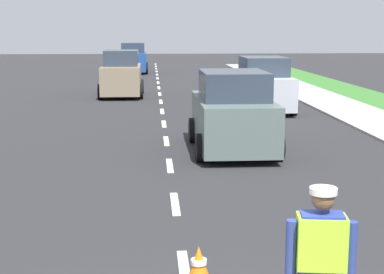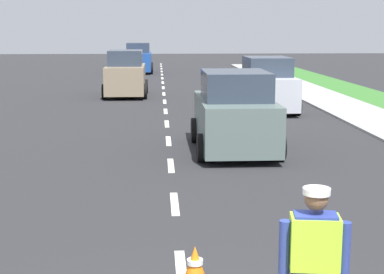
{
  "view_description": "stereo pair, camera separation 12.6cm",
  "coord_description": "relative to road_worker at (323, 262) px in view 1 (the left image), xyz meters",
  "views": [
    {
      "loc": [
        -0.4,
        -4.5,
        3.13
      ],
      "look_at": [
        0.36,
        6.39,
        1.1
      ],
      "focal_mm": 54.93,
      "sensor_mm": 36.0,
      "label": 1
    },
    {
      "loc": [
        -0.28,
        -4.51,
        3.13
      ],
      "look_at": [
        0.36,
        6.39,
        1.1
      ],
      "focal_mm": 54.93,
      "sensor_mm": 36.0,
      "label": 2
    }
  ],
  "objects": [
    {
      "name": "car_oncoming_second",
      "position": [
        -2.98,
        22.3,
        0.06
      ],
      "size": [
        2.0,
        3.88,
        2.13
      ],
      "color": "gray",
      "rests_on": "ground"
    },
    {
      "name": "car_outgoing_ahead",
      "position": [
        0.46,
        9.59,
        0.03
      ],
      "size": [
        2.08,
        3.95,
        2.06
      ],
      "color": "slate",
      "rests_on": "ground"
    },
    {
      "name": "car_parked_far",
      "position": [
        2.63,
        16.9,
        0.03
      ],
      "size": [
        2.06,
        3.99,
        2.06
      ],
      "color": "silver",
      "rests_on": "ground"
    },
    {
      "name": "car_oncoming_third",
      "position": [
        -2.86,
        36.81,
        0.05
      ],
      "size": [
        2.05,
        4.17,
        2.11
      ],
      "color": "#1E4799",
      "rests_on": "ground"
    },
    {
      "name": "ground_plane",
      "position": [
        -1.21,
        20.32,
        -0.93
      ],
      "size": [
        96.0,
        96.0,
        0.0
      ],
      "primitive_type": "plane",
      "color": "#28282B"
    },
    {
      "name": "traffic_cone_near",
      "position": [
        -1.05,
        1.67,
        -0.69
      ],
      "size": [
        0.36,
        0.36,
        0.48
      ],
      "color": "black",
      "rests_on": "ground"
    },
    {
      "name": "road_worker",
      "position": [
        0.0,
        0.0,
        0.0
      ],
      "size": [
        0.77,
        0.36,
        1.67
      ],
      "color": "#383D4C",
      "rests_on": "ground"
    },
    {
      "name": "lane_center_line",
      "position": [
        -1.21,
        24.52,
        -0.93
      ],
      "size": [
        0.14,
        46.4,
        0.01
      ],
      "color": "silver",
      "rests_on": "ground"
    }
  ]
}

